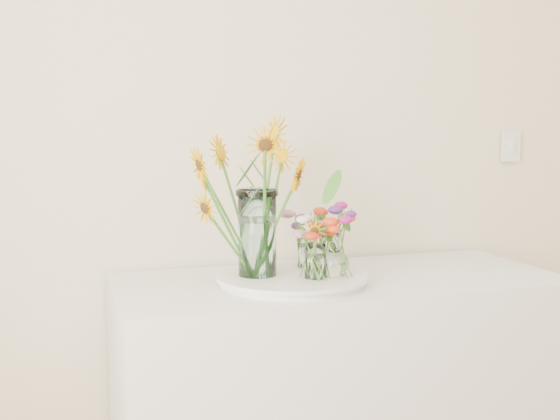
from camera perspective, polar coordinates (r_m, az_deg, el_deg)
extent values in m
cube|color=white|center=(2.38, 4.70, -16.11)|extent=(1.40, 0.60, 0.90)
cylinder|color=white|center=(2.14, 0.97, -5.70)|extent=(0.44, 0.44, 0.02)
cylinder|color=#BEEAF0|center=(2.10, -1.86, -1.88)|extent=(0.13, 0.13, 0.27)
cylinder|color=white|center=(2.08, 2.87, -4.23)|extent=(0.07, 0.07, 0.11)
cylinder|color=white|center=(2.25, 2.25, -3.34)|extent=(0.07, 0.07, 0.11)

